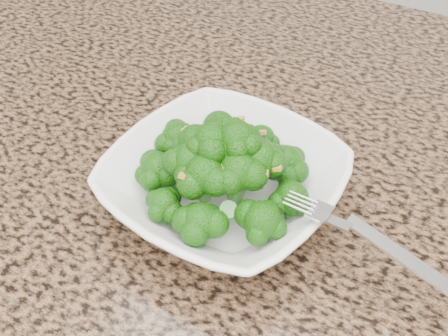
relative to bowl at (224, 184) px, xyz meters
The scene contains 5 objects.
granite_counter 0.05m from the bowl, 14.53° to the right, with size 1.64×1.04×0.03m, color brown.
bowl is the anchor object (origin of this frame).
broccoli_pile 0.06m from the bowl, ahead, with size 0.20×0.20×0.07m, color #165609, non-canonical shape.
garlic_topping 0.10m from the bowl, ahead, with size 0.12×0.12×0.01m, color gold, non-canonical shape.
fork 0.14m from the bowl, 10.87° to the right, with size 0.18×0.03×0.01m, color silver, non-canonical shape.
Camera 1 is at (0.16, -0.04, 1.33)m, focal length 45.00 mm.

